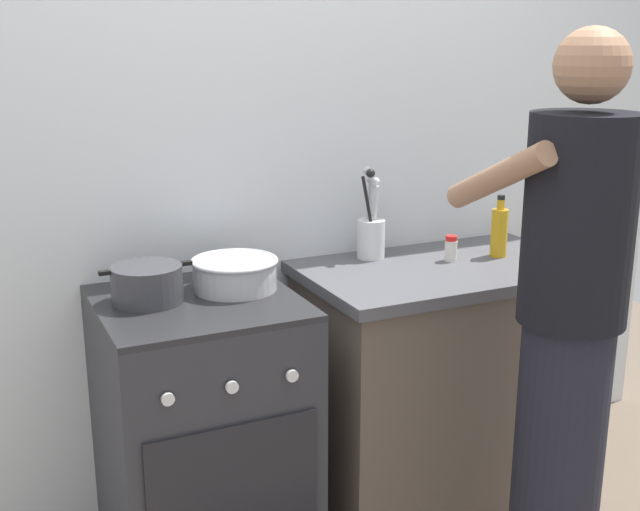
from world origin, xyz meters
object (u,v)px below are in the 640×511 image
oil_bottle (499,231)px  spice_bottle (451,249)px  mixing_bowl (235,273)px  pot (147,284)px  person (568,334)px  stove_range (203,434)px  utensil_crock (371,232)px

oil_bottle → spice_bottle: bearing=174.0°
mixing_bowl → spice_bottle: bearing=-0.7°
mixing_bowl → spice_bottle: (0.81, -0.01, -0.01)m
pot → spice_bottle: (1.09, -0.00, -0.01)m
pot → spice_bottle: size_ratio=3.02×
mixing_bowl → person: (0.75, -0.67, -0.09)m
person → stove_range: bearing=145.1°
pot → utensil_crock: (0.85, 0.16, 0.04)m
stove_range → pot: (-0.14, 0.04, 0.51)m
stove_range → utensil_crock: utensil_crock is taller
mixing_bowl → person: 1.02m
oil_bottle → person: (-0.25, -0.64, -0.13)m
stove_range → pot: size_ratio=3.22×
pot → utensil_crock: size_ratio=0.85×
stove_range → spice_bottle: (0.95, 0.04, 0.50)m
mixing_bowl → utensil_crock: (0.57, 0.15, 0.04)m
pot → spice_bottle: bearing=-0.0°
pot → oil_bottle: 1.28m
utensil_crock → spice_bottle: 0.29m
mixing_bowl → oil_bottle: bearing=-1.7°
spice_bottle → person: person is taller
pot → person: bearing=-32.8°
spice_bottle → oil_bottle: size_ratio=0.41×
stove_range → person: (0.89, -0.62, 0.41)m
stove_range → pot: bearing=163.5°
pot → oil_bottle: size_ratio=1.24×
spice_bottle → oil_bottle: bearing=-6.0°
pot → oil_bottle: bearing=-0.9°
stove_range → mixing_bowl: 0.53m
stove_range → oil_bottle: (1.14, 0.02, 0.54)m
oil_bottle → utensil_crock: bearing=157.2°
mixing_bowl → oil_bottle: (1.00, -0.03, 0.04)m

